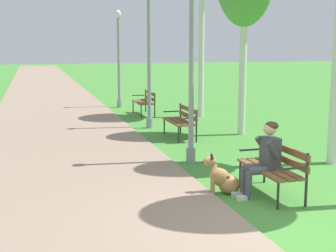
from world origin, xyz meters
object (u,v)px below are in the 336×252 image
object	(u,v)px
park_bench_far	(145,100)
dog_shepherd	(223,179)
lamp_post_mid	(149,55)
lamp_post_far	(119,58)
lamp_post_near	(192,58)
park_bench_near	(274,165)
park_bench_mid	(182,119)
person_seated_on_near_bench	(264,156)

from	to	relation	value
park_bench_far	dog_shepherd	xyz separation A→B (m)	(-0.86, -9.46, -0.25)
lamp_post_mid	lamp_post_far	size ratio (longest dim) A/B	1.10
lamp_post_near	lamp_post_far	xyz separation A→B (m)	(0.15, 9.50, -0.24)
park_bench_far	dog_shepherd	world-z (taller)	park_bench_far
park_bench_near	park_bench_mid	bearing A→B (deg)	89.87
park_bench_far	lamp_post_mid	world-z (taller)	lamp_post_mid
park_bench_near	person_seated_on_near_bench	size ratio (longest dim) A/B	1.20
lamp_post_mid	dog_shepherd	bearing A→B (deg)	-92.94
lamp_post_mid	park_bench_mid	bearing A→B (deg)	-75.03
park_bench_near	park_bench_far	bearing A→B (deg)	89.67
person_seated_on_near_bench	lamp_post_mid	size ratio (longest dim) A/B	0.30
dog_shepherd	park_bench_near	bearing A→B (deg)	-18.65
dog_shepherd	lamp_post_near	world-z (taller)	lamp_post_near
person_seated_on_near_bench	dog_shepherd	xyz separation A→B (m)	(-0.59, 0.29, -0.42)
park_bench_far	lamp_post_near	distance (m)	7.46
park_bench_mid	lamp_post_near	xyz separation A→B (m)	(-0.64, -2.69, 1.71)
park_bench_near	park_bench_far	xyz separation A→B (m)	(0.06, 9.73, 0.00)
person_seated_on_near_bench	lamp_post_near	world-z (taller)	lamp_post_near
person_seated_on_near_bench	park_bench_far	bearing A→B (deg)	88.46
park_bench_mid	lamp_post_far	world-z (taller)	lamp_post_far
park_bench_near	lamp_post_mid	distance (m)	7.16
park_bench_near	lamp_post_mid	bearing A→B (deg)	93.76
park_bench_mid	park_bench_far	size ratio (longest dim) A/B	1.00
person_seated_on_near_bench	lamp_post_far	bearing A→B (deg)	91.28
park_bench_mid	park_bench_far	xyz separation A→B (m)	(0.04, 4.54, 0.00)
park_bench_near	dog_shepherd	bearing A→B (deg)	161.35
park_bench_far	lamp_post_near	size ratio (longest dim) A/B	0.35
lamp_post_far	park_bench_far	bearing A→B (deg)	-76.85
dog_shepherd	lamp_post_mid	xyz separation A→B (m)	(0.34, 6.68, 1.93)
park_bench_far	lamp_post_far	world-z (taller)	lamp_post_far
park_bench_far	lamp_post_mid	distance (m)	3.29
park_bench_near	lamp_post_mid	xyz separation A→B (m)	(-0.46, 6.95, 1.67)
park_bench_mid	lamp_post_far	xyz separation A→B (m)	(-0.49, 6.81, 1.47)
park_bench_mid	park_bench_far	bearing A→B (deg)	89.45
lamp_post_near	park_bench_far	bearing A→B (deg)	84.62
person_seated_on_near_bench	dog_shepherd	world-z (taller)	person_seated_on_near_bench
park_bench_near	dog_shepherd	distance (m)	0.88
park_bench_near	park_bench_mid	world-z (taller)	same
park_bench_far	lamp_post_near	world-z (taller)	lamp_post_near
lamp_post_near	lamp_post_far	bearing A→B (deg)	89.09
person_seated_on_near_bench	lamp_post_near	distance (m)	2.99
park_bench_mid	lamp_post_mid	bearing A→B (deg)	104.97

